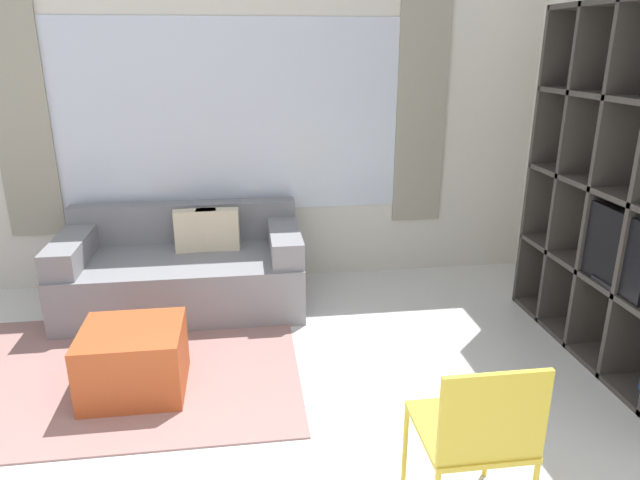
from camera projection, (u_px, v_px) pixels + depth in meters
wall_back at (231, 129)px, 4.85m from camera, size 6.60×0.11×2.70m
area_rug at (68, 375)px, 3.68m from camera, size 2.96×1.65×0.01m
couch_main at (184, 270)px, 4.64m from camera, size 1.88×0.98×0.78m
ottoman at (134, 360)px, 3.46m from camera, size 0.60×0.55×0.42m
folding_chair at (478, 430)px, 2.36m from camera, size 0.44×0.46×0.86m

